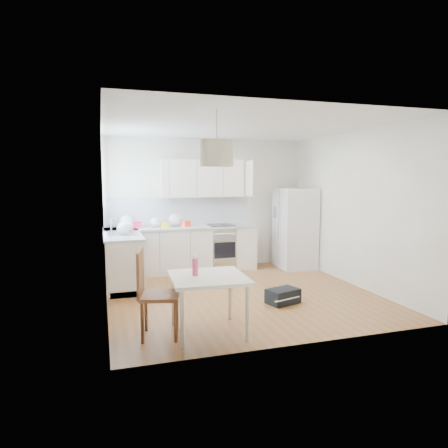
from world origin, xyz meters
name	(u,v)px	position (x,y,z in m)	size (l,w,h in m)	color
floor	(240,294)	(0.00, 0.00, 0.00)	(4.20, 4.20, 0.00)	brown
ceiling	(241,126)	(0.00, 0.00, 2.70)	(4.20, 4.20, 0.00)	white
wall_back	(207,204)	(0.00, 2.10, 1.35)	(4.20, 4.20, 0.00)	beige
wall_left	(104,215)	(-2.10, 0.00, 1.35)	(4.20, 4.20, 0.00)	beige
wall_right	(353,209)	(2.10, 0.00, 1.35)	(4.20, 4.20, 0.00)	beige
window_glassblock	(103,186)	(-2.09, 1.15, 1.75)	(0.02, 1.00, 1.00)	#BFE0F9
cabinets_back	(183,250)	(-0.60, 1.80, 0.44)	(3.00, 0.60, 0.88)	silver
cabinets_left	(123,260)	(-1.80, 1.20, 0.44)	(0.60, 1.80, 0.88)	silver
counter_back	(182,228)	(-0.60, 1.80, 0.90)	(3.02, 0.64, 0.04)	#B5B8BB
counter_left	(122,234)	(-1.80, 1.20, 0.90)	(0.64, 1.82, 0.04)	#B5B8BB
backsplash_back	(179,211)	(-0.60, 2.09, 1.21)	(3.00, 0.01, 0.58)	silver
backsplash_left	(104,217)	(-2.09, 1.20, 1.21)	(0.01, 1.80, 0.58)	silver
upper_cabinets	(202,179)	(-0.15, 1.94, 1.88)	(1.70, 0.32, 0.75)	silver
range_oven	(221,248)	(0.20, 1.80, 0.44)	(0.50, 0.61, 0.88)	silver
sink	(122,234)	(-1.80, 1.15, 0.92)	(0.50, 0.80, 0.16)	silver
refrigerator	(295,228)	(1.76, 1.50, 0.84)	(0.81, 0.84, 1.67)	white
dining_table	(208,282)	(-0.93, -1.45, 0.63)	(0.94, 0.94, 0.71)	beige
dining_chair	(160,293)	(-1.51, -1.40, 0.53)	(0.45, 0.45, 1.06)	#533019
drink_bottle	(195,265)	(-1.07, -1.37, 0.84)	(0.07, 0.07, 0.25)	#E63F6F
gym_bag	(283,296)	(0.45, -0.66, 0.11)	(0.47, 0.31, 0.22)	black
pendant_lamp	(217,153)	(-0.79, -1.35, 2.18)	(0.40, 0.40, 0.31)	#BEB092
grocery_bag_a	(127,222)	(-1.68, 1.88, 1.04)	(0.27, 0.23, 0.25)	white
grocery_bag_b	(155,223)	(-1.14, 1.78, 1.02)	(0.22, 0.19, 0.20)	white
grocery_bag_c	(175,220)	(-0.73, 1.88, 1.04)	(0.28, 0.23, 0.25)	white
grocery_bag_d	(128,227)	(-1.68, 1.34, 1.01)	(0.19, 0.16, 0.17)	white
grocery_bag_e	(124,228)	(-1.77, 1.02, 1.03)	(0.23, 0.20, 0.21)	white
snack_orange	(186,224)	(-0.52, 1.78, 0.97)	(0.16, 0.10, 0.11)	#F13715
snack_yellow	(164,225)	(-0.96, 1.75, 0.97)	(0.14, 0.09, 0.10)	yellow
snack_red	(137,225)	(-1.49, 1.85, 0.98)	(0.17, 0.10, 0.11)	#D31A42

